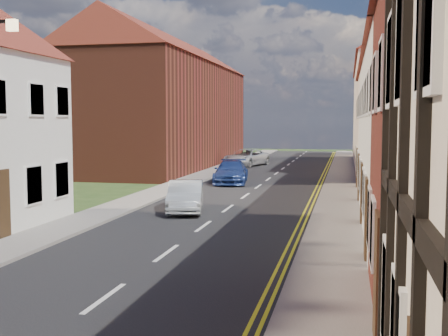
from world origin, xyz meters
TOP-DOWN VIEW (x-y plane):
  - road at (0.00, 30.00)m, footprint 7.00×90.00m
  - pavement_left at (-4.40, 30.00)m, footprint 1.80×90.00m
  - pavement_right at (4.40, 30.00)m, footprint 1.80×90.00m
  - cottage_r_cream_far at (9.30, 39.70)m, footprint 8.30×6.00m
  - block_right_far at (9.30, 55.00)m, footprint 8.30×24.20m
  - block_left_far at (-9.30, 50.00)m, footprint 8.30×24.20m
  - car_mid at (-1.50, 28.96)m, footprint 2.13×3.95m
  - car_far at (-1.81, 39.32)m, footprint 2.41×4.73m
  - car_distant at (-3.18, 51.80)m, footprint 3.61×5.35m

SIDE VIEW (x-z plane):
  - road at x=0.00m, z-range 0.00..0.02m
  - pavement_left at x=-4.40m, z-range 0.00..0.12m
  - pavement_right at x=4.40m, z-range 0.00..0.12m
  - car_mid at x=-1.50m, z-range 0.00..1.24m
  - car_far at x=-1.81m, z-range 0.00..1.31m
  - car_distant at x=-3.18m, z-range 0.00..1.36m
  - cottage_r_cream_far at x=9.30m, z-range -0.03..8.97m
  - block_right_far at x=9.30m, z-range 0.04..10.54m
  - block_left_far at x=-9.30m, z-range 0.04..10.54m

